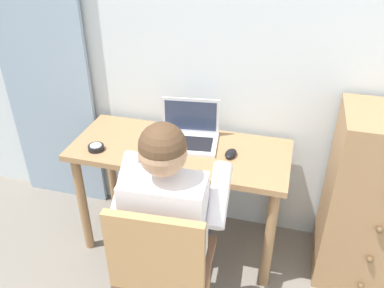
% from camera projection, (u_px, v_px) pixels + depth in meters
% --- Properties ---
extents(wall_back, '(4.80, 0.05, 2.50)m').
position_uv_depth(wall_back, '(253.00, 47.00, 2.20)').
color(wall_back, silver).
rests_on(wall_back, ground_plane).
extents(curtain_panel, '(0.64, 0.03, 2.25)m').
position_uv_depth(curtain_panel, '(40.00, 53.00, 2.51)').
color(curtain_panel, '#8EA3B7').
rests_on(curtain_panel, ground_plane).
extents(desk, '(1.25, 0.52, 0.73)m').
position_uv_depth(desk, '(180.00, 165.00, 2.34)').
color(desk, '#9E754C').
rests_on(desk, ground_plane).
extents(dresser, '(0.51, 0.46, 1.06)m').
position_uv_depth(dresser, '(374.00, 202.00, 2.18)').
color(dresser, '#9E754C').
rests_on(dresser, ground_plane).
extents(chair, '(0.45, 0.43, 0.89)m').
position_uv_depth(chair, '(163.00, 266.00, 1.83)').
color(chair, brown).
rests_on(chair, ground_plane).
extents(person_seated, '(0.55, 0.60, 1.21)m').
position_uv_depth(person_seated, '(172.00, 210.00, 1.89)').
color(person_seated, '#33384C').
rests_on(person_seated, ground_plane).
extents(laptop, '(0.37, 0.29, 0.24)m').
position_uv_depth(laptop, '(189.00, 134.00, 2.31)').
color(laptop, silver).
rests_on(laptop, desk).
extents(computer_mouse, '(0.07, 0.11, 0.03)m').
position_uv_depth(computer_mouse, '(231.00, 154.00, 2.19)').
color(computer_mouse, black).
rests_on(computer_mouse, desk).
extents(desk_clock, '(0.09, 0.09, 0.03)m').
position_uv_depth(desk_clock, '(96.00, 148.00, 2.25)').
color(desk_clock, black).
rests_on(desk_clock, desk).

